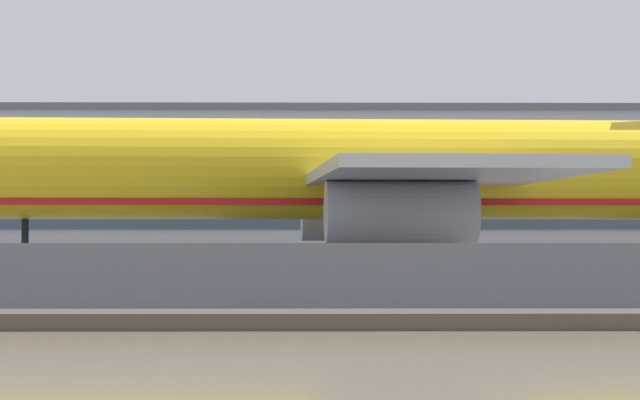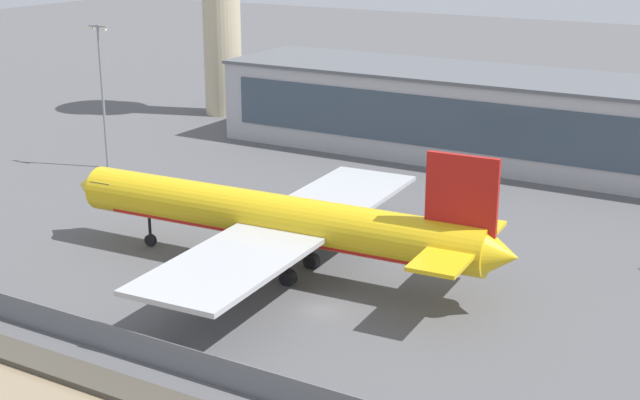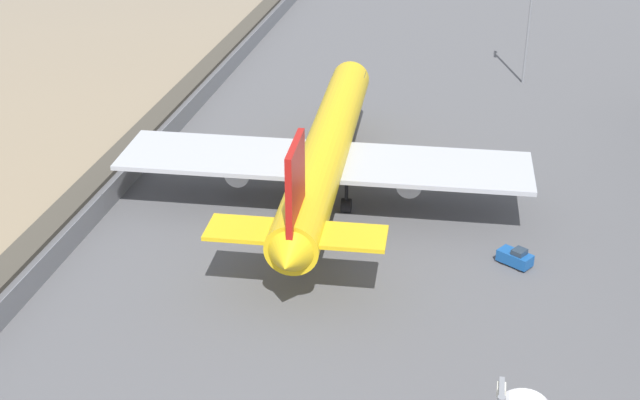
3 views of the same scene
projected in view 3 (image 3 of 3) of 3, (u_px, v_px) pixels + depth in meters
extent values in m
plane|color=#565659|center=(253.00, 230.00, 90.00)|extent=(500.00, 500.00, 0.00)
cube|color=#474238|center=(64.00, 210.00, 93.47)|extent=(320.00, 3.00, 0.50)
cube|color=slate|center=(103.00, 205.00, 92.24)|extent=(280.00, 0.08, 2.48)
cylinder|color=slate|center=(103.00, 205.00, 92.24)|extent=(0.10, 0.10, 2.48)
cylinder|color=yellow|center=(327.00, 147.00, 94.23)|extent=(44.73, 7.13, 4.74)
cone|color=yellow|center=(352.00, 76.00, 115.06)|extent=(3.32, 4.66, 4.50)
cone|color=yellow|center=(288.00, 260.00, 73.40)|extent=(3.31, 4.43, 4.27)
cube|color=#232D3D|center=(349.00, 79.00, 112.07)|extent=(2.82, 4.16, 1.42)
cube|color=red|center=(327.00, 159.00, 94.82)|extent=(38.01, 5.82, 0.85)
cube|color=#B7BABF|center=(224.00, 155.00, 93.90)|extent=(10.93, 21.87, 0.47)
cube|color=#B7BABF|center=(427.00, 167.00, 91.16)|extent=(10.93, 21.87, 0.47)
cylinder|color=#B7BABF|center=(243.00, 164.00, 95.55)|extent=(6.37, 2.94, 2.61)
cylinder|color=#B7BABF|center=(411.00, 174.00, 93.26)|extent=(6.37, 2.94, 2.61)
cube|color=red|center=(295.00, 187.00, 74.78)|extent=(6.70, 0.93, 8.06)
cube|color=yellow|center=(252.00, 230.00, 77.25)|extent=(4.87, 8.07, 0.38)
cube|color=yellow|center=(341.00, 236.00, 76.25)|extent=(4.87, 8.07, 0.38)
cylinder|color=black|center=(344.00, 126.00, 109.70)|extent=(0.33, 0.33, 2.77)
cylinder|color=black|center=(344.00, 136.00, 110.32)|extent=(1.35, 0.59, 1.33)
cylinder|color=black|center=(299.00, 191.00, 93.49)|extent=(0.38, 0.38, 2.77)
cylinder|color=black|center=(300.00, 202.00, 94.11)|extent=(1.58, 1.15, 1.53)
cylinder|color=black|center=(346.00, 194.00, 92.85)|extent=(0.38, 0.38, 2.77)
cylinder|color=black|center=(346.00, 205.00, 93.47)|extent=(1.58, 1.15, 1.53)
cube|color=#19519E|center=(515.00, 258.00, 83.64)|extent=(3.07, 3.56, 1.11)
cube|color=#283847|center=(519.00, 252.00, 83.03)|extent=(1.68, 1.63, 0.50)
cylinder|color=black|center=(527.00, 263.00, 83.64)|extent=(0.56, 0.71, 0.70)
cylinder|color=black|center=(520.00, 268.00, 82.76)|extent=(0.56, 0.71, 0.70)
cylinder|color=black|center=(510.00, 255.00, 84.87)|extent=(0.56, 0.71, 0.70)
cylinder|color=black|center=(502.00, 260.00, 83.99)|extent=(0.56, 0.71, 0.70)
cylinder|color=gray|center=(530.00, 14.00, 125.54)|extent=(0.36, 0.36, 20.45)
cube|color=silver|center=(501.00, 390.00, 39.79)|extent=(0.60, 0.40, 0.44)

